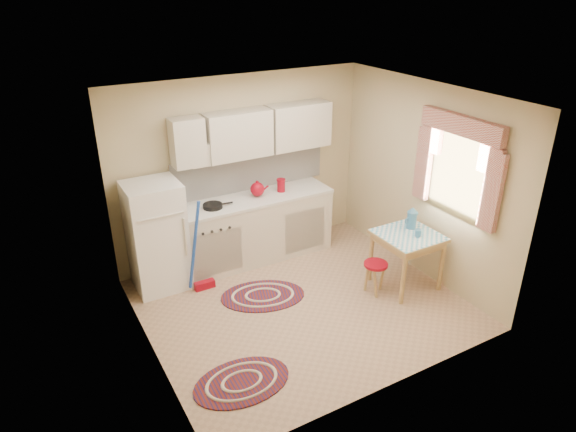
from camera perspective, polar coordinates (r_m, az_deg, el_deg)
The scene contains 14 objects.
room_shell at distance 5.83m, azimuth 1.73°, elevation 4.89°, with size 3.64×3.60×2.52m.
fridge at distance 6.53m, azimuth -14.39°, elevation -2.22°, with size 0.65×0.60×1.40m, color white.
broom at distance 6.39m, azimuth -9.58°, elevation -3.40°, with size 0.28×0.12×1.20m, color #1C49B4, non-canonical shape.
base_cabinets at distance 7.08m, azimuth -4.05°, elevation -1.56°, with size 2.25×0.60×0.88m, color beige.
countertop at distance 6.88m, azimuth -4.17°, elevation 1.87°, with size 2.27×0.62×0.04m, color silver.
frying_pan at distance 6.62m, azimuth -8.37°, elevation 1.11°, with size 0.25×0.25×0.05m, color black.
red_kettle at distance 6.88m, azimuth -3.42°, elevation 2.99°, with size 0.21×0.19×0.21m, color maroon, non-canonical shape.
red_canister at distance 7.04m, azimuth -0.78°, elevation 3.36°, with size 0.11×0.11×0.16m, color maroon.
table at distance 6.66m, azimuth 12.95°, elevation -4.79°, with size 0.72×0.72×0.72m, color tan.
stool at distance 6.51m, azimuth 9.61°, elevation -6.79°, with size 0.30×0.30×0.42m, color maroon.
coffee_pot at distance 6.60m, azimuth 13.60°, elevation -0.16°, with size 0.15×0.13×0.31m, color teal, non-canonical shape.
mug at distance 6.44m, azimuth 14.25°, elevation -1.88°, with size 0.08×0.08×0.10m, color teal.
rug_center at distance 6.46m, azimuth -2.82°, elevation -8.84°, with size 1.04×0.70×0.02m, color maroon, non-canonical shape.
rug_left at distance 5.30m, azimuth -5.15°, elevation -17.90°, with size 0.98×0.65×0.02m, color maroon, non-canonical shape.
Camera 1 is at (-2.70, -4.43, 3.62)m, focal length 32.00 mm.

